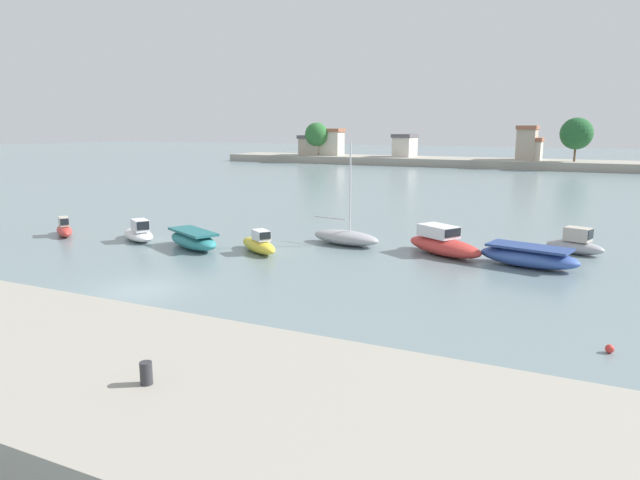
{
  "coord_description": "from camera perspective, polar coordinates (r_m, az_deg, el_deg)",
  "views": [
    {
      "loc": [
        18.77,
        -19.57,
        7.57
      ],
      "look_at": [
        3.99,
        11.23,
        0.74
      ],
      "focal_mm": 32.13,
      "sensor_mm": 36.0,
      "label": 1
    }
  ],
  "objects": [
    {
      "name": "ground_plane",
      "position": [
        28.15,
        -17.54,
        -4.83
      ],
      "size": [
        400.0,
        400.0,
        0.0
      ],
      "primitive_type": "plane",
      "color": "slate"
    },
    {
      "name": "mooring_bollard",
      "position": [
        13.45,
        -16.93,
        -12.57
      ],
      "size": [
        0.27,
        0.27,
        0.51
      ],
      "primitive_type": "cylinder",
      "color": "#2D2D33",
      "rests_on": "seawall_embankment"
    },
    {
      "name": "moored_boat_0",
      "position": [
        43.83,
        -24.12,
        1.0
      ],
      "size": [
        3.33,
        2.76,
        1.34
      ],
      "rotation": [
        0.0,
        0.0,
        -0.62
      ],
      "color": "#C63833",
      "rests_on": "ground"
    },
    {
      "name": "moored_boat_1",
      "position": [
        40.28,
        -17.62,
        0.65
      ],
      "size": [
        4.28,
        3.5,
        1.49
      ],
      "rotation": [
        0.0,
        0.0,
        -0.56
      ],
      "color": "white",
      "rests_on": "ground"
    },
    {
      "name": "moored_boat_2",
      "position": [
        36.77,
        -12.52,
        0.03
      ],
      "size": [
        5.41,
        3.98,
        1.14
      ],
      "rotation": [
        0.0,
        0.0,
        -0.47
      ],
      "color": "teal",
      "rests_on": "ground"
    },
    {
      "name": "moored_boat_3",
      "position": [
        34.96,
        -6.11,
        -0.42
      ],
      "size": [
        4.12,
        3.46,
        1.43
      ],
      "rotation": [
        0.0,
        0.0,
        -0.63
      ],
      "color": "yellow",
      "rests_on": "ground"
    },
    {
      "name": "moored_boat_4",
      "position": [
        37.07,
        2.58,
        0.28
      ],
      "size": [
        5.09,
        2.75,
        6.53
      ],
      "rotation": [
        0.0,
        0.0,
        -0.19
      ],
      "color": "#9E9EA3",
      "rests_on": "ground"
    },
    {
      "name": "moored_boat_5",
      "position": [
        34.89,
        12.17,
        -0.38
      ],
      "size": [
        5.76,
        4.59,
        1.72
      ],
      "rotation": [
        0.0,
        0.0,
        -0.55
      ],
      "color": "#C63833",
      "rests_on": "ground"
    },
    {
      "name": "moored_boat_6",
      "position": [
        33.24,
        20.06,
        -1.57
      ],
      "size": [
        5.73,
        3.29,
        1.15
      ],
      "rotation": [
        0.0,
        0.0,
        -0.22
      ],
      "color": "#3856A8",
      "rests_on": "ground"
    },
    {
      "name": "moored_boat_7",
      "position": [
        37.65,
        24.11,
        -0.37
      ],
      "size": [
        3.66,
        2.32,
        1.61
      ],
      "rotation": [
        0.0,
        0.0,
        -0.32
      ],
      "color": "#9E9EA3",
      "rests_on": "ground"
    },
    {
      "name": "mooring_buoy_1",
      "position": [
        39.58,
        2.24,
        0.57
      ],
      "size": [
        0.39,
        0.39,
        0.39
      ],
      "primitive_type": "sphere",
      "color": "red",
      "rests_on": "ground"
    },
    {
      "name": "mooring_buoy_2",
      "position": [
        22.04,
        26.89,
        -9.64
      ],
      "size": [
        0.3,
        0.3,
        0.3
      ],
      "primitive_type": "sphere",
      "color": "red",
      "rests_on": "ground"
    },
    {
      "name": "distant_shoreline",
      "position": [
        112.82,
        15.37,
        8.1
      ],
      "size": [
        107.48,
        11.27,
        8.99
      ],
      "color": "#9E998C",
      "rests_on": "ground"
    }
  ]
}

